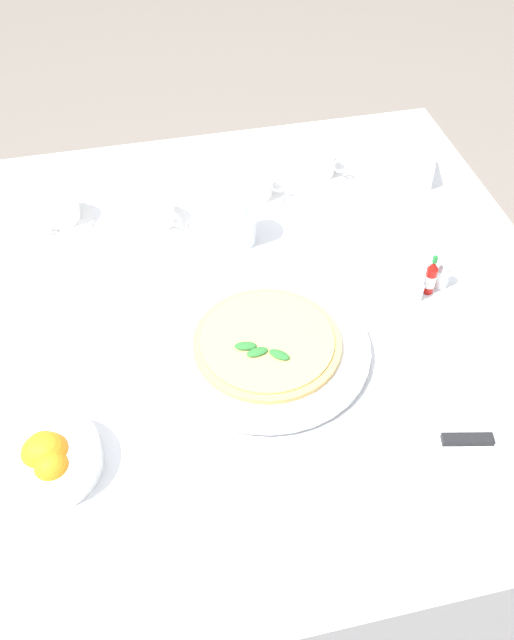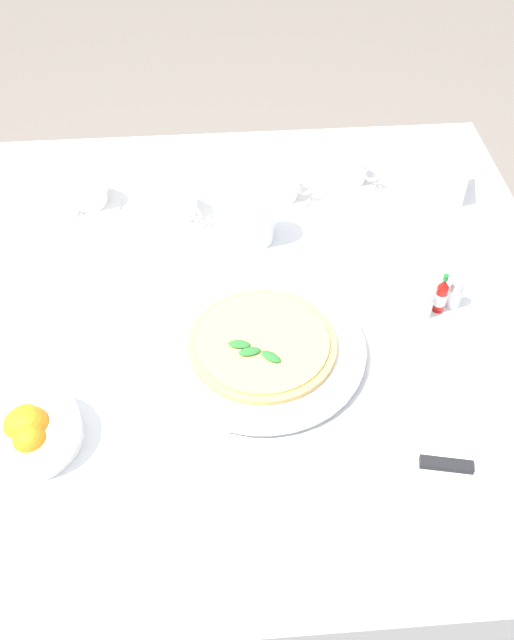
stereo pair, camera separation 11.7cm
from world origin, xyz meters
TOP-DOWN VIEW (x-y plane):
  - ground_plane at (0.00, 0.00)m, footprint 8.00×8.00m
  - dining_table at (0.00, 0.00)m, footprint 1.14×1.14m
  - pizza_plate at (0.01, -0.11)m, footprint 0.34×0.34m
  - pizza at (0.01, -0.11)m, footprint 0.25×0.25m
  - coffee_cup_far_right at (-0.13, 0.26)m, footprint 0.13×0.13m
  - coffee_cup_center_back at (-0.31, 0.31)m, footprint 0.13×0.13m
  - coffee_cup_right_edge at (0.08, 0.31)m, footprint 0.13×0.13m
  - coffee_cup_back_corner at (0.23, 0.36)m, footprint 0.13×0.13m
  - water_glass_near_left at (0.02, 0.18)m, footprint 0.07×0.07m
  - napkin_folded at (0.30, -0.37)m, footprint 0.25×0.19m
  - dinner_knife at (0.30, -0.37)m, footprint 0.19×0.06m
  - citrus_bowl at (-0.35, -0.26)m, footprint 0.15×0.15m
  - hot_sauce_bottle at (0.33, -0.04)m, footprint 0.02×0.02m
  - salt_shaker at (0.35, -0.03)m, footprint 0.03×0.03m
  - pepper_shaker at (0.30, -0.05)m, footprint 0.03×0.03m
  - menu_card at (0.46, 0.29)m, footprint 0.03×0.09m

SIDE VIEW (x-z plane):
  - ground_plane at x=0.00m, z-range 0.00..0.00m
  - dining_table at x=0.00m, z-range 0.24..0.97m
  - napkin_folded at x=0.30m, z-range 0.73..0.75m
  - pizza_plate at x=0.01m, z-range 0.73..0.75m
  - dinner_knife at x=0.30m, z-range 0.75..0.76m
  - pizza at x=0.01m, z-range 0.74..0.76m
  - salt_shaker at x=0.35m, z-range 0.73..0.78m
  - pepper_shaker at x=0.30m, z-range 0.73..0.78m
  - coffee_cup_back_corner at x=0.23m, z-range 0.73..0.78m
  - coffee_cup_right_edge at x=0.08m, z-range 0.73..0.78m
  - coffee_cup_far_right at x=-0.13m, z-range 0.73..0.78m
  - citrus_bowl at x=-0.35m, z-range 0.72..0.79m
  - menu_card at x=0.46m, z-range 0.73..0.79m
  - coffee_cup_center_back at x=-0.31m, z-range 0.73..0.79m
  - hot_sauce_bottle at x=0.33m, z-range 0.72..0.80m
  - water_glass_near_left at x=0.02m, z-range 0.72..0.83m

